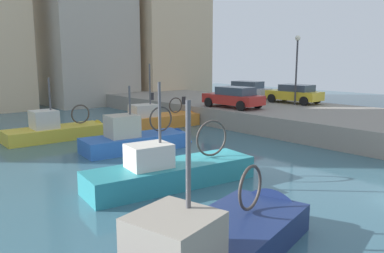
{
  "coord_description": "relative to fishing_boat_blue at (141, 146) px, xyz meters",
  "views": [
    {
      "loc": [
        -10.27,
        -11.47,
        4.42
      ],
      "look_at": [
        1.69,
        2.48,
        1.2
      ],
      "focal_mm": 36.07,
      "sensor_mm": 36.0,
      "label": 1
    }
  ],
  "objects": [
    {
      "name": "fishing_boat_orange",
      "position": [
        4.5,
        4.66,
        -0.05
      ],
      "size": [
        6.74,
        2.72,
        5.06
      ],
      "color": "orange",
      "rests_on": "ground"
    },
    {
      "name": "fishing_boat_yellow",
      "position": [
        -1.97,
        5.1,
        -0.02
      ],
      "size": [
        6.21,
        2.25,
        4.27
      ],
      "color": "gold",
      "rests_on": "ground"
    },
    {
      "name": "fishing_boat_teal",
      "position": [
        -1.97,
        -5.47,
        -0.05
      ],
      "size": [
        7.13,
        2.63,
        4.47
      ],
      "color": "teal",
      "rests_on": "ground"
    },
    {
      "name": "parked_car_red",
      "position": [
        8.56,
        1.83,
        1.76
      ],
      "size": [
        2.16,
        4.22,
        1.4
      ],
      "color": "red",
      "rests_on": "quay_wall"
    },
    {
      "name": "waterfront_building_east",
      "position": [
        15.84,
        20.07,
        10.12
      ],
      "size": [
        8.45,
        8.85,
        20.53
      ],
      "color": "beige",
      "rests_on": "ground"
    },
    {
      "name": "mooring_bollard_south",
      "position": [
        7.35,
        5.61,
        1.31
      ],
      "size": [
        0.28,
        0.28,
        0.55
      ],
      "primitive_type": "cylinder",
      "color": "#2D2D33",
      "rests_on": "quay_wall"
    },
    {
      "name": "fishing_boat_blue",
      "position": [
        0.0,
        0.0,
        0.0
      ],
      "size": [
        6.15,
        2.59,
        4.01
      ],
      "color": "#2D60B7",
      "rests_on": "ground"
    },
    {
      "name": "parked_car_silver",
      "position": [
        14.11,
        5.65,
        1.76
      ],
      "size": [
        2.23,
        4.36,
        1.41
      ],
      "color": "#B7B7BC",
      "rests_on": "quay_wall"
    },
    {
      "name": "water_surface",
      "position": [
        0.0,
        -4.39,
        -0.16
      ],
      "size": [
        80.0,
        80.0,
        0.0
      ],
      "primitive_type": "plane",
      "color": "#386070",
      "rests_on": "ground"
    },
    {
      "name": "quay_wall",
      "position": [
        11.5,
        -4.39,
        0.44
      ],
      "size": [
        9.0,
        56.0,
        1.2
      ],
      "primitive_type": "cube",
      "color": "gray",
      "rests_on": "ground"
    },
    {
      "name": "quay_streetlamp",
      "position": [
        13.0,
        0.05,
        4.29
      ],
      "size": [
        0.36,
        0.36,
        4.83
      ],
      "color": "#38383D",
      "rests_on": "quay_wall"
    },
    {
      "name": "parked_car_yellow",
      "position": [
        14.01,
        0.79,
        1.75
      ],
      "size": [
        2.13,
        4.06,
        1.38
      ],
      "color": "gold",
      "rests_on": "quay_wall"
    },
    {
      "name": "mooring_bollard_mid",
      "position": [
        7.35,
        9.61,
        1.31
      ],
      "size": [
        0.28,
        0.28,
        0.55
      ],
      "primitive_type": "cylinder",
      "color": "#2D2D33",
      "rests_on": "quay_wall"
    }
  ]
}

